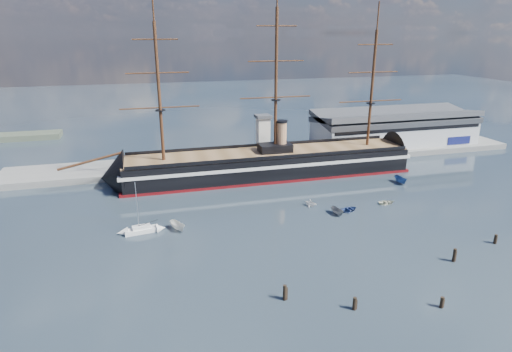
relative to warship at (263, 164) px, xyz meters
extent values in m
plane|color=#1E2A37|center=(0.62, -20.00, -4.04)|extent=(600.00, 600.00, 0.00)
cube|color=slate|center=(10.62, 16.00, -4.04)|extent=(180.00, 18.00, 2.00)
cube|color=#B7BABC|center=(58.62, 20.00, 2.96)|extent=(62.00, 20.00, 10.00)
cube|color=#3F4247|center=(58.62, 20.00, 8.56)|extent=(63.00, 21.00, 2.00)
cube|color=silver|center=(3.62, 13.00, 4.96)|extent=(4.00, 4.00, 14.00)
cube|color=#3F4247|center=(3.62, 13.00, 12.46)|extent=(5.00, 5.00, 1.00)
cube|color=black|center=(1.73, 0.00, -0.04)|extent=(88.10, 16.54, 7.00)
cube|color=silver|center=(1.73, 0.00, 1.16)|extent=(90.10, 16.80, 1.00)
cube|color=#5F0B0F|center=(1.73, 0.00, -3.69)|extent=(90.10, 16.76, 0.90)
cone|color=black|center=(-44.77, 0.00, -0.34)|extent=(14.10, 15.77, 15.68)
cone|color=black|center=(48.23, 0.00, -0.34)|extent=(11.10, 15.75, 15.68)
cube|color=brown|center=(1.73, 0.00, 3.56)|extent=(88.09, 15.26, 0.40)
cube|color=black|center=(3.73, 0.00, 4.96)|extent=(10.04, 6.06, 2.50)
cylinder|color=tan|center=(5.73, 0.00, 8.46)|extent=(3.20, 3.20, 9.00)
cylinder|color=#381E0F|center=(-50.27, 0.00, 4.96)|extent=(17.76, 0.81, 4.43)
cylinder|color=#381E0F|center=(-30.27, 0.00, 22.76)|extent=(0.90, 0.90, 38.00)
cylinder|color=#381E0F|center=(3.73, 0.00, 24.76)|extent=(0.90, 0.90, 42.00)
cylinder|color=#381E0F|center=(35.73, 0.00, 21.76)|extent=(0.90, 0.90, 36.00)
cube|color=white|center=(-37.79, -31.00, -3.54)|extent=(7.77, 3.23, 1.00)
cube|color=white|center=(-37.79, -31.00, -2.73)|extent=(4.20, 2.15, 0.80)
cylinder|color=#B2B2B7|center=(-38.29, -31.00, 2.49)|extent=(0.16, 0.16, 11.05)
imported|color=white|center=(-29.78, -32.02, -4.04)|extent=(6.55, 4.71, 2.47)
imported|color=navy|center=(13.25, -32.31, -4.04)|extent=(1.88, 3.17, 1.38)
imported|color=slate|center=(9.24, -33.61, -4.04)|extent=(5.56, 2.73, 2.13)
imported|color=white|center=(5.03, -26.61, -4.04)|extent=(5.72, 5.31, 2.00)
imported|color=beige|center=(25.02, -30.61, -4.04)|extent=(1.14, 2.72, 1.26)
imported|color=#2B4981|center=(37.80, -17.30, -4.04)|extent=(6.43, 2.41, 2.56)
cylinder|color=black|center=(-15.08, -63.98, -4.04)|extent=(0.64, 0.64, 3.54)
cylinder|color=black|center=(9.03, -72.87, -4.04)|extent=(0.64, 0.64, 2.66)
cylinder|color=black|center=(21.26, -60.78, -4.04)|extent=(0.64, 0.64, 3.49)
cylinder|color=black|center=(35.04, -56.70, -4.04)|extent=(0.64, 0.64, 2.80)
cylinder|color=black|center=(-5.03, -69.55, -4.04)|extent=(0.64, 0.64, 2.96)
camera|label=1|loc=(-36.24, -122.28, 38.79)|focal=30.00mm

